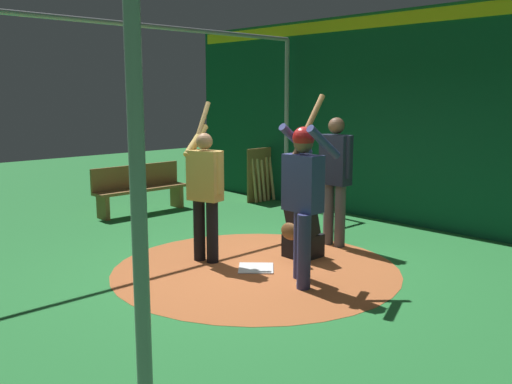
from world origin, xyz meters
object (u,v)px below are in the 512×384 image
catcher (301,228)px  bat_rack (266,176)px  batter (303,190)px  umpire (335,174)px  home_plate (256,268)px  baseball_0 (299,284)px  bench (140,188)px  visitor (205,188)px

catcher → bat_rack: bearing=-128.2°
batter → catcher: (-0.74, -0.68, -0.67)m
catcher → umpire: bearing=-174.0°
home_plate → batter: size_ratio=0.20×
batter → baseball_0: size_ratio=28.34×
batter → bench: size_ratio=1.19×
bat_rack → home_plate: bearing=43.8°
visitor → bench: size_ratio=1.13×
batter → visitor: size_ratio=1.05×
home_plate → visitor: size_ratio=0.21×
bench → home_plate: bearing=78.3°
home_plate → visitor: 1.17m
home_plate → bat_rack: size_ratio=0.40×
home_plate → batter: (-0.02, 0.72, 1.05)m
batter → umpire: (-1.52, -0.76, -0.06)m
catcher → umpire: umpire is taller
catcher → bench: catcher is taller
home_plate → baseball_0: baseball_0 is taller
visitor → bat_rack: visitor is taller
home_plate → batter: bearing=91.8°
umpire → visitor: size_ratio=0.89×
batter → bench: bearing=-99.6°
batter → bat_rack: 5.06m
batter → baseball_0: bearing=31.4°
batter → bat_rack: batter is taller
bat_rack → bench: (2.46, -0.71, -0.04)m
visitor → bench: visitor is taller
bat_rack → umpire: bearing=61.0°
home_plate → bench: bench is taller
home_plate → baseball_0: 0.81m
bench → baseball_0: size_ratio=23.84×
home_plate → batter: batter is taller
umpire → bat_rack: size_ratio=1.70×
catcher → bench: 3.89m
bat_rack → baseball_0: bearing=49.4°
bat_rack → baseball_0: 5.19m
bat_rack → baseball_0: bat_rack is taller
catcher → bat_rack: size_ratio=0.94×
batter → bat_rack: bearing=-130.1°
home_plate → baseball_0: (0.11, 0.81, 0.03)m
catcher → home_plate: bearing=-3.6°
batter → baseball_0: (0.13, 0.08, -1.02)m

